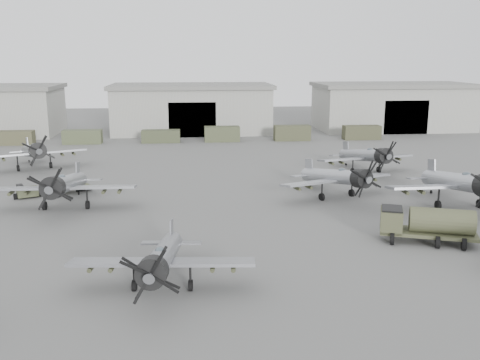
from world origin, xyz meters
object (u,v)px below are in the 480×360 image
Objects in this scene: fuel_tanker at (427,223)px; tug_trailer at (44,190)px; aircraft_mid_1 at (64,185)px; aircraft_far_0 at (33,151)px; aircraft_far_1 at (367,156)px; aircraft_mid_3 at (462,183)px; aircraft_near_1 at (161,259)px; aircraft_mid_2 at (338,177)px.

tug_trailer is at bearing 172.10° from fuel_tanker.
aircraft_mid_1 reaches higher than aircraft_far_0.
aircraft_far_1 is 24.21m from fuel_tanker.
aircraft_mid_1 is 0.95× the size of aircraft_mid_3.
aircraft_near_1 is 27.01m from tug_trailer.
aircraft_mid_3 reaches higher than aircraft_mid_1.
aircraft_far_1 is (-3.57, 15.61, -0.30)m from aircraft_mid_3.
aircraft_far_1 is at bearing 102.20° from aircraft_mid_3.
fuel_tanker is (3.14, -13.02, -0.60)m from aircraft_mid_2.
aircraft_far_0 is 47.36m from fuel_tanker.
aircraft_mid_3 is (10.17, -4.68, 0.30)m from aircraft_mid_2.
aircraft_mid_1 is 19.87m from aircraft_far_0.
tug_trailer is (-39.28, 8.68, -1.91)m from aircraft_mid_3.
aircraft_mid_1 is at bearing 163.10° from aircraft_mid_2.
aircraft_near_1 is at bearing -149.40° from aircraft_mid_2.
fuel_tanker is at bearing -62.18° from aircraft_far_0.
aircraft_far_0 is at bearing 160.54° from fuel_tanker.
aircraft_far_0 is (-7.62, 18.36, -0.02)m from aircraft_mid_1.
aircraft_mid_1 is 36.17m from aircraft_mid_3.
aircraft_far_0 is at bearing 83.63° from tug_trailer.
aircraft_far_1 is 1.68× the size of tug_trailer.
aircraft_near_1 is at bearing -86.55° from tug_trailer.
aircraft_mid_3 is at bearing -4.12° from aircraft_mid_1.
aircraft_mid_3 is at bearing 69.81° from fuel_tanker.
aircraft_near_1 is 20.59m from fuel_tanker.
aircraft_mid_2 is (16.32, 19.75, 0.12)m from aircraft_near_1.
aircraft_mid_1 reaches higher than aircraft_near_1.
aircraft_near_1 is at bearing -61.46° from aircraft_mid_1.
fuel_tanker is (28.98, -11.69, -0.78)m from aircraft_mid_1.
aircraft_mid_3 is 1.82× the size of fuel_tanker.
aircraft_near_1 is 25.62m from aircraft_mid_2.
aircraft_mid_1 reaches higher than aircraft_far_1.
fuel_tanker is at bearing -96.28° from aircraft_mid_2.
aircraft_mid_3 reaches higher than tug_trailer.
aircraft_mid_2 is 1.66× the size of tug_trailer.
aircraft_mid_1 is 6.50m from tug_trailer.
aircraft_far_0 is at bearing 120.45° from aircraft_near_1.
tug_trailer is at bearing -94.31° from aircraft_far_0.
aircraft_mid_2 is 11.20m from aircraft_mid_3.
aircraft_mid_2 reaches higher than aircraft_near_1.
aircraft_mid_1 reaches higher than fuel_tanker.
aircraft_mid_2 is 29.42m from tug_trailer.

